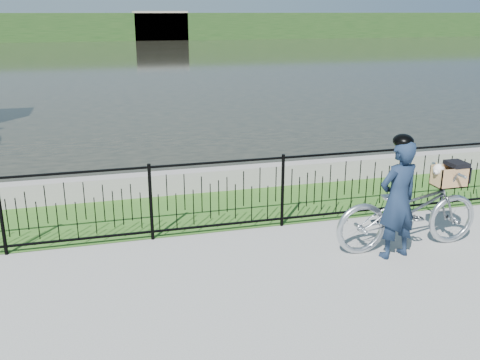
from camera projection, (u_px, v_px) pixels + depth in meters
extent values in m
plane|color=gray|center=(248.00, 281.00, 6.61)|extent=(120.00, 120.00, 0.00)
cube|color=#32601E|center=(206.00, 209.00, 9.01)|extent=(60.00, 2.00, 0.01)
plane|color=black|center=(119.00, 59.00, 37.01)|extent=(120.00, 120.00, 0.00)
cube|color=gray|center=(195.00, 181.00, 9.87)|extent=(60.00, 0.30, 0.40)
cube|color=#24441A|center=(106.00, 27.00, 61.42)|extent=(120.00, 6.00, 3.00)
cube|color=#A69C85|center=(160.00, 26.00, 61.49)|extent=(6.00, 3.00, 3.20)
imported|color=#ABB0B7|center=(408.00, 210.00, 7.41)|extent=(2.14, 0.75, 1.13)
cube|color=black|center=(448.00, 186.00, 7.46)|extent=(0.38, 0.18, 0.02)
cube|color=#A4784C|center=(448.00, 185.00, 7.46)|extent=(0.44, 0.28, 0.01)
cube|color=#A4784C|center=(443.00, 173.00, 7.54)|extent=(0.44, 0.01, 0.28)
cube|color=#A4784C|center=(455.00, 179.00, 7.29)|extent=(0.44, 0.02, 0.28)
cube|color=#A4784C|center=(462.00, 175.00, 7.47)|extent=(0.01, 0.28, 0.28)
cube|color=#A4784C|center=(436.00, 177.00, 7.37)|extent=(0.01, 0.28, 0.28)
cube|color=black|center=(457.00, 164.00, 7.39)|extent=(0.24, 0.30, 0.06)
cube|color=black|center=(464.00, 173.00, 7.47)|extent=(0.02, 0.30, 0.22)
ellipsoid|color=silver|center=(448.00, 177.00, 7.42)|extent=(0.31, 0.22, 0.20)
sphere|color=silver|center=(439.00, 169.00, 7.31)|extent=(0.15, 0.15, 0.15)
sphere|color=silver|center=(436.00, 172.00, 7.29)|extent=(0.07, 0.07, 0.07)
sphere|color=black|center=(435.00, 173.00, 7.28)|extent=(0.02, 0.02, 0.02)
cone|color=olive|center=(437.00, 164.00, 7.35)|extent=(0.06, 0.08, 0.08)
cone|color=olive|center=(442.00, 166.00, 7.26)|extent=(0.06, 0.08, 0.08)
imported|color=#142137|center=(398.00, 200.00, 7.06)|extent=(0.65, 0.49, 1.62)
ellipsoid|color=black|center=(403.00, 142.00, 6.82)|extent=(0.26, 0.29, 0.18)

